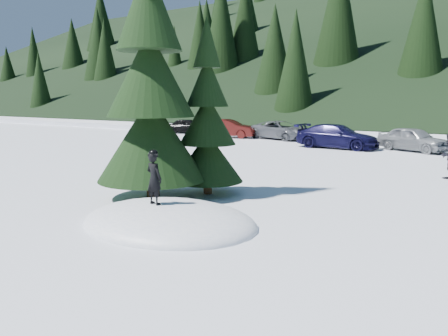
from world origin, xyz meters
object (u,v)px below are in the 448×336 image
Objects in this scene: spruce_short at (207,126)px; car_1 at (229,128)px; car_0 at (189,126)px; car_3 at (337,136)px; child_skier at (154,179)px; car_2 at (281,130)px; car_4 at (413,139)px; spruce_tall at (150,85)px.

spruce_short is 19.86m from car_1.
car_0 is at bearing 59.24° from car_1.
spruce_short is 1.09× the size of car_3.
child_skier is 27.18m from car_0.
car_1 is (-10.38, 16.87, -1.41)m from spruce_short.
car_2 is 0.98× the size of car_3.
car_4 is (4.08, 0.94, -0.03)m from car_3.
spruce_short reaches higher than car_2.
spruce_short reaches higher than car_3.
car_2 is (8.95, -0.47, 0.03)m from car_0.
spruce_tall is 3.57m from child_skier.
child_skier is 18.98m from car_4.
car_2 is (-5.46, 19.24, -2.65)m from spruce_tall.
child_skier is at bearing -74.51° from spruce_short.
spruce_short is 1.27× the size of car_1.
car_1 reaches higher than car_2.
child_skier is 0.30× the size of car_4.
spruce_short is 23.98m from car_0.
car_0 is at bearing 102.69° from car_2.
spruce_short reaches higher than child_skier.
child_skier is 18.03m from car_3.
car_1 is at bearing 78.53° from car_3.
car_1 is (-11.32, 20.27, -0.40)m from child_skier.
car_1 is at bearing 117.18° from spruce_tall.
car_1 is at bearing 121.60° from spruce_short.
spruce_short reaches higher than car_4.
car_4 is (3.02, 15.46, -1.42)m from spruce_short.
spruce_tall is 7.03× the size of child_skier.
spruce_tall reaches higher than child_skier.
spruce_tall is at bearing -40.26° from child_skier.
spruce_tall is at bearing -177.11° from car_3.
car_1 is 1.05× the size of car_4.
car_0 is 0.78× the size of car_2.
child_skier is (0.94, -3.40, -1.01)m from spruce_short.
spruce_short is 1.12× the size of car_2.
car_4 reaches higher than car_0.
car_3 reaches higher than car_4.
spruce_short is 1.34× the size of car_4.
car_4 is at bearing -90.74° from child_skier.
spruce_tall reaches higher than car_4.
car_4 is at bearing -88.42° from car_2.
spruce_short is at bearing -151.59° from car_0.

